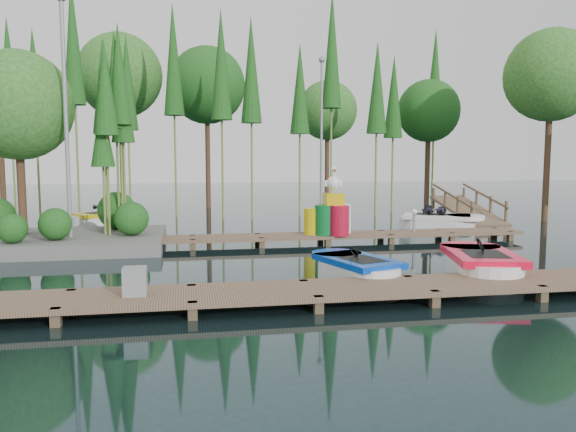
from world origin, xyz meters
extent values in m
plane|color=#1C3134|center=(0.00, 0.00, 0.00)|extent=(90.00, 90.00, 0.00)
cube|color=brown|center=(0.00, -4.50, 0.25)|extent=(18.00, 1.50, 0.10)
cube|color=brown|center=(-4.30, -5.13, 0.05)|extent=(0.16, 0.16, 0.50)
cube|color=brown|center=(-4.30, -3.87, 0.05)|extent=(0.16, 0.16, 0.50)
cube|color=brown|center=(-2.15, -5.13, 0.05)|extent=(0.16, 0.16, 0.50)
cube|color=brown|center=(-2.15, -3.87, 0.05)|extent=(0.16, 0.16, 0.50)
cube|color=brown|center=(0.00, -5.13, 0.05)|extent=(0.16, 0.16, 0.50)
cube|color=brown|center=(0.00, -3.87, 0.05)|extent=(0.16, 0.16, 0.50)
cube|color=brown|center=(2.15, -5.13, 0.05)|extent=(0.16, 0.16, 0.50)
cube|color=brown|center=(2.15, -3.87, 0.05)|extent=(0.16, 0.16, 0.50)
cube|color=brown|center=(4.30, -5.13, 0.05)|extent=(0.16, 0.16, 0.50)
cube|color=brown|center=(4.30, -3.87, 0.05)|extent=(0.16, 0.16, 0.50)
cube|color=brown|center=(1.00, 2.50, 0.25)|extent=(15.00, 1.20, 0.10)
cube|color=brown|center=(-6.10, 2.02, 0.05)|extent=(0.16, 0.16, 0.50)
cube|color=brown|center=(-6.10, 2.98, 0.05)|extent=(0.16, 0.16, 0.50)
cube|color=brown|center=(-4.07, 2.02, 0.05)|extent=(0.16, 0.16, 0.50)
cube|color=brown|center=(-4.07, 2.98, 0.05)|extent=(0.16, 0.16, 0.50)
cube|color=brown|center=(-2.04, 2.02, 0.05)|extent=(0.16, 0.16, 0.50)
cube|color=brown|center=(-2.04, 2.98, 0.05)|extent=(0.16, 0.16, 0.50)
cube|color=brown|center=(-0.01, 2.02, 0.05)|extent=(0.16, 0.16, 0.50)
cube|color=brown|center=(-0.01, 2.98, 0.05)|extent=(0.16, 0.16, 0.50)
cube|color=brown|center=(2.01, 2.02, 0.05)|extent=(0.16, 0.16, 0.50)
cube|color=brown|center=(2.01, 2.98, 0.05)|extent=(0.16, 0.16, 0.50)
cube|color=brown|center=(4.04, 2.02, 0.05)|extent=(0.16, 0.16, 0.50)
cube|color=brown|center=(4.04, 2.98, 0.05)|extent=(0.16, 0.16, 0.50)
cube|color=brown|center=(6.07, 2.02, 0.05)|extent=(0.16, 0.16, 0.50)
cube|color=brown|center=(6.07, 2.98, 0.05)|extent=(0.16, 0.16, 0.50)
cube|color=brown|center=(8.10, 2.02, 0.05)|extent=(0.16, 0.16, 0.50)
cube|color=brown|center=(8.10, 2.98, 0.05)|extent=(0.16, 0.16, 0.50)
cube|color=#62625E|center=(-6.00, 3.00, 0.18)|extent=(6.20, 4.20, 0.42)
sphere|color=#205B1C|center=(-5.80, 2.00, 0.84)|extent=(0.90, 0.90, 0.90)
sphere|color=#205B1C|center=(-4.40, 4.20, 0.99)|extent=(1.20, 1.20, 1.20)
sphere|color=#205B1C|center=(-6.80, 1.60, 0.79)|extent=(0.80, 0.80, 0.80)
sphere|color=#205B1C|center=(-3.80, 2.60, 0.89)|extent=(1.00, 1.00, 1.00)
cylinder|color=#4A301F|center=(-7.00, 3.40, 2.00)|extent=(0.24, 0.24, 3.60)
sphere|color=#3B792B|center=(-7.00, 3.40, 4.20)|extent=(3.20, 3.20, 3.20)
cylinder|color=olive|center=(-4.25, 3.56, 2.97)|extent=(0.07, 0.07, 5.93)
cone|color=#205B1C|center=(-4.25, 3.56, 5.04)|extent=(0.70, 0.70, 2.97)
cylinder|color=olive|center=(-4.57, 3.40, 2.83)|extent=(0.07, 0.07, 5.66)
cone|color=#205B1C|center=(-4.57, 3.40, 4.81)|extent=(0.70, 0.70, 2.83)
cylinder|color=olive|center=(-4.07, 3.59, 2.61)|extent=(0.07, 0.07, 5.22)
cone|color=#205B1C|center=(-4.07, 3.59, 4.44)|extent=(0.70, 0.70, 2.61)
cylinder|color=olive|center=(-4.44, 2.78, 2.76)|extent=(0.07, 0.07, 5.53)
cone|color=#205B1C|center=(-4.44, 2.78, 4.70)|extent=(0.70, 0.70, 2.76)
cylinder|color=olive|center=(-4.59, 2.90, 2.01)|extent=(0.07, 0.07, 4.01)
cone|color=#205B1C|center=(-4.59, 2.90, 3.41)|extent=(0.70, 0.70, 2.01)
cylinder|color=olive|center=(-4.13, 3.45, 3.05)|extent=(0.07, 0.07, 6.11)
cone|color=#205B1C|center=(-4.13, 3.45, 5.19)|extent=(0.70, 0.70, 3.05)
cylinder|color=#4A301F|center=(12.74, 6.90, 3.03)|extent=(0.26, 0.26, 6.06)
sphere|color=#3B792B|center=(12.74, 6.90, 6.06)|extent=(3.81, 3.81, 3.81)
cylinder|color=#4A301F|center=(9.99, 12.65, 2.51)|extent=(0.26, 0.26, 5.02)
sphere|color=#205B1C|center=(9.99, 12.65, 5.02)|extent=(3.16, 3.16, 3.16)
cylinder|color=#4A301F|center=(5.74, 16.70, 2.65)|extent=(0.26, 0.26, 5.31)
sphere|color=#3B792B|center=(5.74, 16.70, 5.31)|extent=(3.34, 3.34, 3.34)
cylinder|color=#4A301F|center=(-1.00, 16.03, 3.23)|extent=(0.26, 0.26, 6.46)
sphere|color=#205B1C|center=(-1.00, 16.03, 6.46)|extent=(4.06, 4.06, 4.06)
cylinder|color=#4A301F|center=(-5.41, 16.00, 3.43)|extent=(0.26, 0.26, 6.85)
sphere|color=#3B792B|center=(-5.41, 16.00, 6.85)|extent=(4.31, 4.31, 4.31)
cylinder|color=#4A301F|center=(-10.59, 13.75, 2.74)|extent=(0.26, 0.26, 5.48)
cylinder|color=olive|center=(-9.73, 12.48, 4.18)|extent=(0.09, 0.09, 8.36)
cone|color=#205B1C|center=(-9.73, 12.48, 6.52)|extent=(0.90, 0.90, 4.60)
cylinder|color=olive|center=(-8.16, 10.23, 3.74)|extent=(0.09, 0.09, 7.48)
cone|color=#205B1C|center=(-8.16, 10.23, 5.83)|extent=(0.90, 0.90, 4.11)
cylinder|color=olive|center=(-6.71, 10.82, 4.83)|extent=(0.09, 0.09, 9.66)
cone|color=#205B1C|center=(-6.71, 10.82, 7.54)|extent=(0.90, 0.90, 5.31)
cylinder|color=olive|center=(-4.68, 11.83, 3.85)|extent=(0.09, 0.09, 7.69)
cone|color=#205B1C|center=(-4.68, 11.83, 6.00)|extent=(0.90, 0.90, 4.23)
cylinder|color=olive|center=(-2.63, 11.48, 4.49)|extent=(0.09, 0.09, 8.99)
cone|color=#205B1C|center=(-2.63, 11.48, 7.01)|extent=(0.90, 0.90, 4.94)
cylinder|color=olive|center=(-0.63, 9.87, 4.22)|extent=(0.09, 0.09, 8.44)
cone|color=#205B1C|center=(-0.63, 9.87, 6.58)|extent=(0.90, 0.90, 4.64)
cylinder|color=olive|center=(0.65, 10.00, 4.11)|extent=(0.09, 0.09, 8.22)
cone|color=#205B1C|center=(0.65, 10.00, 6.41)|extent=(0.90, 0.90, 4.52)
cylinder|color=olive|center=(2.96, 10.87, 3.70)|extent=(0.09, 0.09, 7.41)
cone|color=#205B1C|center=(2.96, 10.87, 5.78)|extent=(0.90, 0.90, 4.07)
cylinder|color=olive|center=(4.49, 11.10, 4.89)|extent=(0.09, 0.09, 9.77)
cone|color=#205B1C|center=(4.49, 11.10, 7.62)|extent=(0.90, 0.90, 5.38)
cylinder|color=olive|center=(6.24, 9.83, 3.70)|extent=(0.09, 0.09, 7.40)
cone|color=#205B1C|center=(6.24, 9.83, 5.77)|extent=(0.90, 0.90, 4.07)
cylinder|color=olive|center=(7.63, 11.42, 3.57)|extent=(0.09, 0.09, 7.14)
cone|color=#205B1C|center=(7.63, 11.42, 5.57)|extent=(0.90, 0.90, 3.93)
cylinder|color=olive|center=(10.17, 12.43, 4.31)|extent=(0.09, 0.09, 8.61)
cone|color=#205B1C|center=(10.17, 12.43, 6.72)|extent=(0.90, 0.90, 4.74)
cylinder|color=gray|center=(-5.50, 2.50, 3.50)|extent=(0.12, 0.12, 7.00)
cylinder|color=gray|center=(4.00, 11.00, 3.50)|extent=(0.12, 0.12, 7.00)
sphere|color=gray|center=(4.00, 11.00, 7.10)|extent=(0.30, 0.30, 0.30)
cube|color=brown|center=(9.00, 6.50, 0.55)|extent=(1.50, 3.94, 0.95)
cube|color=brown|center=(8.30, 4.90, 0.59)|extent=(0.08, 0.08, 0.90)
cube|color=brown|center=(8.30, 6.00, 0.70)|extent=(0.08, 0.08, 0.90)
cube|color=brown|center=(8.30, 7.10, 0.81)|extent=(0.08, 0.08, 0.90)
cube|color=brown|center=(8.30, 8.20, 0.92)|extent=(0.08, 0.08, 0.90)
cube|color=brown|center=(8.30, 6.50, 1.15)|extent=(0.06, 3.54, 0.83)
cube|color=brown|center=(9.70, 4.90, 0.59)|extent=(0.08, 0.08, 0.90)
cube|color=brown|center=(9.70, 6.00, 0.70)|extent=(0.08, 0.08, 0.90)
cube|color=brown|center=(9.70, 7.10, 0.81)|extent=(0.08, 0.08, 0.90)
cube|color=brown|center=(9.70, 8.20, 0.92)|extent=(0.08, 0.08, 0.90)
cube|color=brown|center=(9.70, 6.50, 1.15)|extent=(0.06, 3.54, 0.83)
cube|color=white|center=(1.39, -2.95, 0.19)|extent=(1.42, 1.42, 0.52)
cylinder|color=white|center=(1.22, -2.41, 0.19)|extent=(1.42, 1.42, 0.52)
cylinder|color=white|center=(1.56, -3.49, 0.19)|extent=(1.42, 1.42, 0.52)
cube|color=#073AB1|center=(1.39, -2.95, 0.47)|extent=(1.69, 2.22, 0.13)
cylinder|color=#073AB1|center=(1.14, -2.17, 0.47)|extent=(1.44, 1.44, 0.13)
cube|color=black|center=(1.45, -3.13, 0.51)|extent=(0.95, 1.10, 0.06)
torus|color=black|center=(1.35, -2.82, 0.66)|extent=(0.21, 0.29, 0.25)
cube|color=white|center=(4.11, -3.26, 0.22)|extent=(1.61, 1.62, 0.61)
cylinder|color=white|center=(4.28, -2.61, 0.22)|extent=(1.61, 1.61, 0.61)
cylinder|color=white|center=(3.95, -3.91, 0.22)|extent=(1.61, 1.61, 0.61)
cube|color=red|center=(4.11, -3.26, 0.55)|extent=(1.88, 2.57, 0.15)
cylinder|color=red|center=(4.35, -2.32, 0.55)|extent=(1.64, 1.64, 0.15)
cube|color=black|center=(4.06, -3.47, 0.60)|extent=(1.06, 1.26, 0.07)
torus|color=black|center=(4.15, -3.10, 0.77)|extent=(0.23, 0.34, 0.29)
cube|color=white|center=(-5.32, 8.01, 0.20)|extent=(1.67, 1.67, 0.56)
cylinder|color=white|center=(-4.78, 8.31, 0.20)|extent=(1.66, 1.66, 0.56)
cylinder|color=white|center=(-5.85, 7.71, 0.20)|extent=(1.66, 1.66, 0.56)
cube|color=gold|center=(-5.32, 8.01, 0.51)|extent=(2.46, 2.13, 0.14)
cylinder|color=gold|center=(-4.54, 8.45, 0.51)|extent=(1.69, 1.69, 0.14)
cube|color=black|center=(-5.50, 7.91, 0.55)|extent=(1.25, 1.15, 0.06)
torus|color=black|center=(-5.19, 8.08, 0.71)|extent=(0.32, 0.27, 0.27)
imported|color=#1E1E2D|center=(-5.54, 7.88, 0.80)|extent=(0.55, 0.50, 0.99)
cube|color=white|center=(6.72, 4.51, 0.22)|extent=(1.81, 1.80, 0.61)
cylinder|color=white|center=(7.31, 4.19, 0.22)|extent=(1.80, 1.80, 0.61)
cylinder|color=white|center=(6.13, 4.82, 0.22)|extent=(1.80, 1.80, 0.61)
cube|color=white|center=(6.72, 4.51, 0.55)|extent=(2.68, 2.29, 0.15)
cylinder|color=white|center=(7.58, 4.05, 0.55)|extent=(1.83, 1.83, 0.15)
cube|color=black|center=(6.53, 4.61, 0.60)|extent=(1.35, 1.24, 0.07)
torus|color=black|center=(6.87, 4.43, 0.77)|extent=(0.35, 0.29, 0.29)
imported|color=#1E1E2D|center=(6.48, 4.64, 0.83)|extent=(0.55, 0.50, 1.00)
imported|color=#1E1E2D|center=(7.00, 4.79, 0.76)|extent=(0.43, 0.38, 0.75)
cube|color=gray|center=(-3.12, -4.50, 0.55)|extent=(0.40, 0.34, 0.49)
cylinder|color=gold|center=(1.64, 2.50, 0.71)|extent=(0.54, 0.54, 0.81)
cylinder|color=#0B6528|center=(1.98, 2.30, 0.76)|extent=(0.61, 0.61, 0.92)
cylinder|color=white|center=(2.59, 2.60, 0.76)|extent=(0.61, 0.61, 0.92)
cylinder|color=#B90D29|center=(2.38, 2.09, 0.76)|extent=(0.61, 0.61, 0.92)
cube|color=gold|center=(2.28, 2.40, 1.40)|extent=(0.56, 0.56, 0.36)
sphere|color=white|center=(2.28, 2.40, 1.88)|extent=(0.45, 0.45, 0.45)
cylinder|color=white|center=(2.28, 2.40, 2.14)|extent=(0.10, 0.10, 0.31)
sphere|color=white|center=(2.28, 2.40, 2.31)|extent=(0.20, 0.20, 0.20)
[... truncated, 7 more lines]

